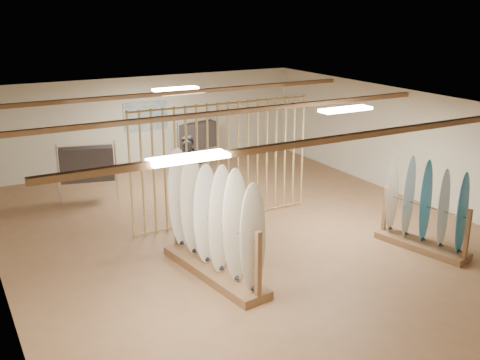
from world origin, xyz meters
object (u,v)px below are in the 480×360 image
rack_right (424,220)px  clothing_rack_a (87,164)px  rack_left (213,238)px  clothing_rack_b (198,136)px  shopper_b (189,160)px  shopper_a (188,166)px

rack_right → clothing_rack_a: 8.20m
rack_left → clothing_rack_b: (2.95, 7.05, 0.17)m
clothing_rack_b → shopper_b: shopper_b is taller
rack_right → shopper_b: bearing=101.4°
rack_right → shopper_b: 6.39m
clothing_rack_a → shopper_b: shopper_b is taller
clothing_rack_a → shopper_a: size_ratio=0.86×
rack_left → rack_right: rack_left is taller
rack_right → shopper_b: rack_right is taller
rack_left → shopper_a: size_ratio=1.57×
shopper_b → shopper_a: bearing=-78.0°
shopper_a → shopper_b: shopper_a is taller
rack_right → clothing_rack_b: 8.17m
rack_left → shopper_a: (1.34, 4.21, 0.13)m
rack_right → clothing_rack_b: size_ratio=1.41×
clothing_rack_a → shopper_a: (2.32, -1.04, -0.10)m
clothing_rack_a → shopper_b: 2.67m
rack_left → clothing_rack_b: rack_left is taller
clothing_rack_a → clothing_rack_b: clothing_rack_a is taller
shopper_a → rack_right: bearing=155.7°
rack_right → shopper_a: (-2.97, 5.20, 0.25)m
rack_right → clothing_rack_a: rack_right is taller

